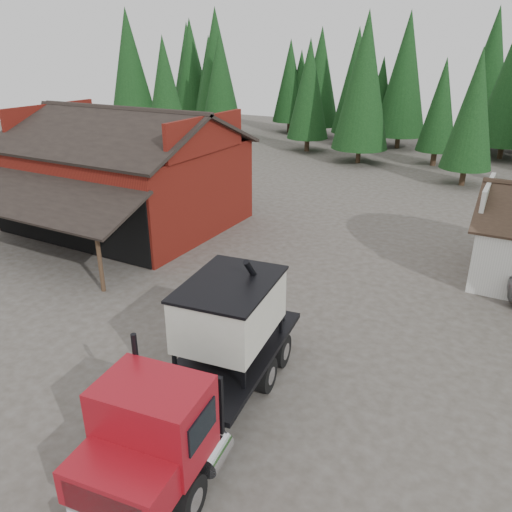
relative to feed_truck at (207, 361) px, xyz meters
The scene contains 8 objects.
ground 4.79m from the feed_truck, 142.32° to the left, with size 120.00×120.00×0.00m, color #443F35.
red_barn 19.12m from the feed_truck, 138.98° to the left, with size 12.80×13.63×7.18m.
conifer_backdrop 44.82m from the feed_truck, 94.38° to the left, with size 76.00×16.00×16.00m, color black, non-canonical shape.
near_pine_a 40.04m from the feed_truck, 129.68° to the left, with size 4.40×4.40×11.40m.
near_pine_b 32.96m from the feed_truck, 85.47° to the left, with size 3.96×3.96×10.40m.
near_pine_d 37.76m from the feed_truck, 101.44° to the left, with size 5.28×5.28×13.40m.
feed_truck is the anchor object (origin of this frame).
equip_box 5.72m from the feed_truck, 124.99° to the left, with size 0.70×1.10×0.60m, color maroon.
Camera 1 is at (10.46, -12.47, 10.43)m, focal length 35.00 mm.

